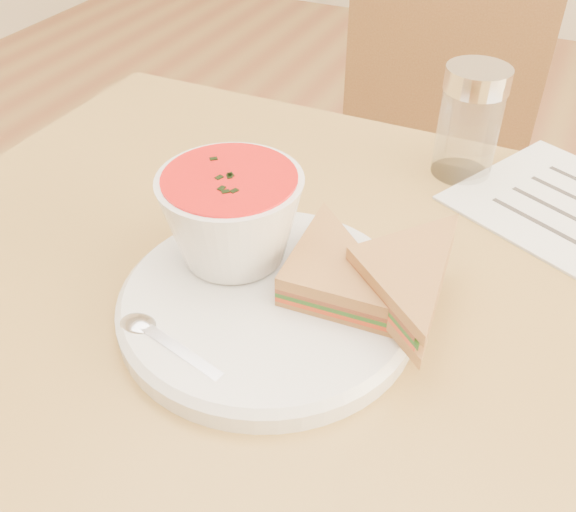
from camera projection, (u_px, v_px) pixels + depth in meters
The scene contains 7 objects.
chair_far at pixel (409, 227), 1.23m from camera, with size 0.36×0.36×0.82m, color brown, non-canonical shape.
plate at pixel (268, 304), 0.55m from camera, with size 0.25×0.25×0.02m, color white, non-canonical shape.
soup_bowl at pixel (232, 221), 0.56m from camera, with size 0.13×0.13×0.09m, color white, non-canonical shape.
sandwich_half_a at pixel (275, 295), 0.52m from camera, with size 0.12×0.12×0.04m, color #C18844, non-canonical shape.
sandwich_half_b at pixel (345, 263), 0.53m from camera, with size 0.11×0.11×0.03m, color #C18844, non-canonical shape.
spoon at pixel (180, 352), 0.49m from camera, with size 0.16×0.03×0.01m, color silver, non-canonical shape.
condiment_shaker at pixel (469, 123), 0.69m from camera, with size 0.07×0.07×0.12m, color silver, non-canonical shape.
Camera 1 is at (0.10, -0.38, 1.13)m, focal length 40.00 mm.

